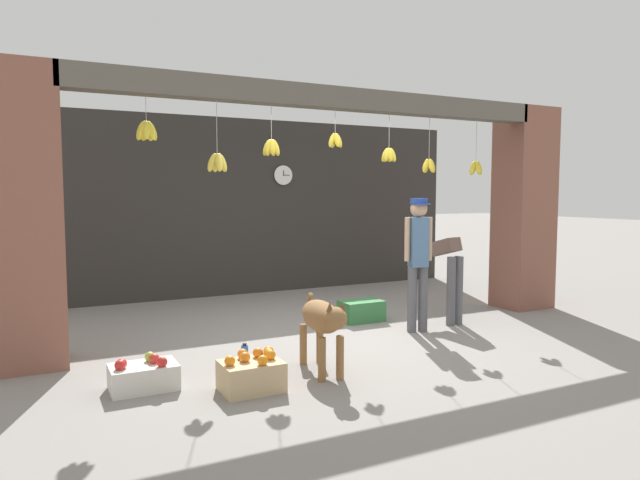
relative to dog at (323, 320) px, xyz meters
name	(u,v)px	position (x,y,z in m)	size (l,w,h in m)	color
ground_plane	(338,336)	(0.78, 1.12, -0.50)	(60.00, 60.00, 0.00)	gray
shop_back_wall	(245,207)	(0.78, 4.30, 0.93)	(7.70, 0.12, 2.84)	#2D2B28
shop_pillar_left	(22,218)	(-2.42, 1.42, 0.93)	(0.70, 0.60, 2.84)	brown
shop_pillar_right	(524,209)	(3.98, 1.42, 0.93)	(0.70, 0.60, 2.84)	brown
storefront_awning	(332,103)	(0.75, 1.24, 2.17)	(5.80, 0.29, 0.99)	#5B564C
dog	(323,320)	(0.00, 0.00, 0.00)	(0.37, 1.03, 0.72)	olive
shopkeeper	(418,254)	(1.72, 0.88, 0.43)	(0.34, 0.28, 1.59)	#56565B
worker_stooping	(440,263)	(2.31, 1.20, 0.25)	(0.34, 0.85, 1.12)	#56565B
fruit_crate_oranges	(252,374)	(-0.74, -0.15, -0.35)	(0.50, 0.38, 0.33)	tan
fruit_crate_apples	(143,376)	(-1.55, 0.29, -0.38)	(0.55, 0.36, 0.29)	silver
produce_box_green	(361,311)	(1.41, 1.66, -0.36)	(0.54, 0.35, 0.27)	#387A42
water_bottle	(245,357)	(-0.61, 0.41, -0.38)	(0.07, 0.07, 0.26)	#2D60AD
wall_clock	(283,175)	(1.43, 4.23, 1.45)	(0.34, 0.03, 0.34)	black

